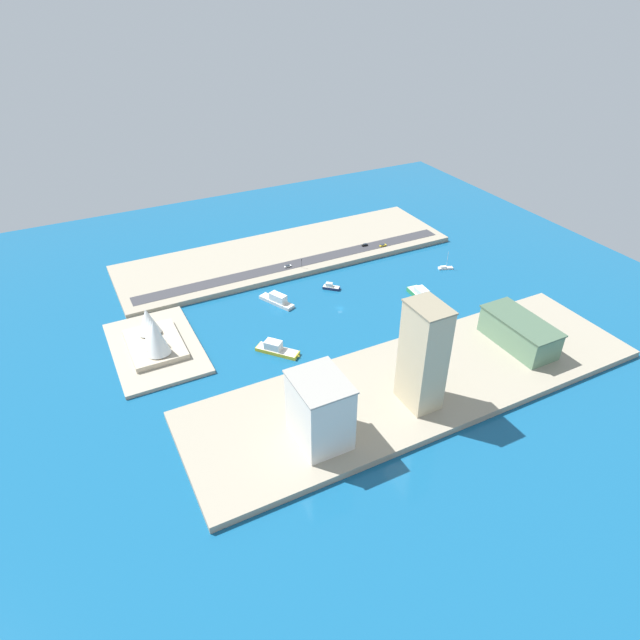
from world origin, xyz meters
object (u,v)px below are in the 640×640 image
object	(u,v)px
taxi_yellow_cab	(383,245)
van_white	(288,266)
hotel_broad_white	(320,410)
traffic_light_waterfront	(302,262)
ferry_yellow_fast	(276,349)
patrol_launch_navy	(331,287)
ferry_white_commuter	(277,300)
terminal_long_green	(519,332)
suv_black	(365,245)
ferry_green_doubledeck	(420,294)
office_block_beige	(423,356)
sailboat_small_white	(445,268)
opera_landmark	(153,334)

from	to	relation	value
taxi_yellow_cab	van_white	bearing A→B (deg)	88.45
hotel_broad_white	traffic_light_waterfront	world-z (taller)	hotel_broad_white
ferry_yellow_fast	patrol_launch_navy	size ratio (longest dim) A/B	2.07
ferry_white_commuter	taxi_yellow_cab	xyz separation A→B (m)	(32.94, -99.04, 1.72)
terminal_long_green	suv_black	xyz separation A→B (m)	(143.77, 10.46, -6.99)
ferry_green_doubledeck	traffic_light_waterfront	bearing A→B (deg)	39.11
office_block_beige	van_white	bearing A→B (deg)	-0.35
patrol_launch_navy	sailboat_small_white	size ratio (longest dim) A/B	0.86
ferry_green_doubledeck	taxi_yellow_cab	distance (m)	69.07
office_block_beige	ferry_yellow_fast	bearing A→B (deg)	31.31
van_white	opera_landmark	size ratio (longest dim) A/B	0.13
van_white	taxi_yellow_cab	bearing A→B (deg)	-91.55
taxi_yellow_cab	traffic_light_waterfront	world-z (taller)	traffic_light_waterfront
taxi_yellow_cab	opera_landmark	size ratio (longest dim) A/B	0.13
ferry_yellow_fast	taxi_yellow_cab	size ratio (longest dim) A/B	4.32
taxi_yellow_cab	traffic_light_waterfront	xyz separation A→B (m)	(-2.77, 67.64, 3.46)
ferry_yellow_fast	sailboat_small_white	world-z (taller)	sailboat_small_white
ferry_white_commuter	terminal_long_green	world-z (taller)	terminal_long_green
patrol_launch_navy	office_block_beige	bearing A→B (deg)	172.13
patrol_launch_navy	sailboat_small_white	bearing A→B (deg)	-97.92
hotel_broad_white	ferry_green_doubledeck	bearing A→B (deg)	-53.89
sailboat_small_white	van_white	xyz separation A→B (m)	(46.16, 99.41, 3.49)
office_block_beige	hotel_broad_white	world-z (taller)	office_block_beige
office_block_beige	taxi_yellow_cab	size ratio (longest dim) A/B	10.20
taxi_yellow_cab	patrol_launch_navy	bearing A→B (deg)	118.16
hotel_broad_white	van_white	world-z (taller)	hotel_broad_white
terminal_long_green	hotel_broad_white	distance (m)	129.20
suv_black	office_block_beige	bearing A→B (deg)	157.42
ferry_yellow_fast	office_block_beige	size ratio (longest dim) A/B	0.42
ferry_yellow_fast	patrol_launch_navy	bearing A→B (deg)	-51.44
ferry_white_commuter	sailboat_small_white	bearing A→B (deg)	-95.20
ferry_yellow_fast	patrol_launch_navy	xyz separation A→B (m)	(47.31, -59.34, -0.99)
hotel_broad_white	suv_black	distance (m)	197.04
traffic_light_waterfront	suv_black	bearing A→B (deg)	-80.54
office_block_beige	taxi_yellow_cab	distance (m)	170.92
patrol_launch_navy	terminal_long_green	size ratio (longest dim) A/B	0.25
sailboat_small_white	terminal_long_green	distance (m)	96.85
ferry_green_doubledeck	opera_landmark	world-z (taller)	opera_landmark
ferry_green_doubledeck	taxi_yellow_cab	bearing A→B (deg)	-12.65
ferry_green_doubledeck	hotel_broad_white	world-z (taller)	hotel_broad_white
opera_landmark	terminal_long_green	bearing A→B (deg)	-116.83
patrol_launch_navy	ferry_white_commuter	size ratio (longest dim) A/B	0.43
hotel_broad_white	taxi_yellow_cab	bearing A→B (deg)	-40.64
ferry_green_doubledeck	patrol_launch_navy	world-z (taller)	ferry_green_doubledeck
sailboat_small_white	ferry_white_commuter	bearing A→B (deg)	84.80
ferry_green_doubledeck	traffic_light_waterfront	xyz separation A→B (m)	(64.60, 52.51, 5.24)
hotel_broad_white	traffic_light_waterfront	bearing A→B (deg)	-22.63
opera_landmark	ferry_white_commuter	bearing A→B (deg)	-79.38
ferry_yellow_fast	terminal_long_green	distance (m)	132.28
terminal_long_green	van_white	distance (m)	158.24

